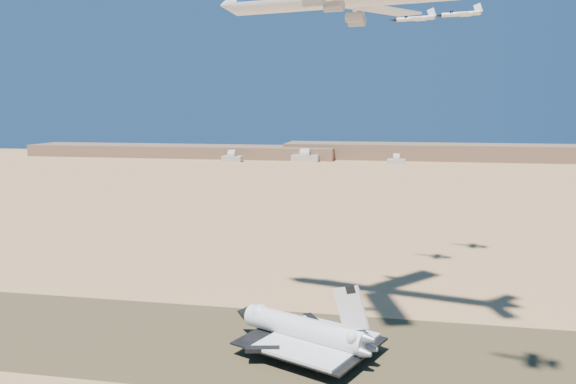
% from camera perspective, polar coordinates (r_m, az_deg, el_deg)
% --- Properties ---
extents(ground, '(1200.00, 1200.00, 0.00)m').
position_cam_1_polar(ground, '(150.50, -4.77, -15.13)').
color(ground, tan).
rests_on(ground, ground).
extents(runway, '(600.00, 50.00, 0.06)m').
position_cam_1_polar(runway, '(150.49, -4.77, -15.12)').
color(runway, brown).
rests_on(runway, ground).
extents(ridgeline, '(960.00, 90.00, 18.00)m').
position_cam_1_polar(ridgeline, '(662.61, 13.13, 3.82)').
color(ridgeline, brown).
rests_on(ridgeline, ground).
extents(hangars, '(200.50, 29.50, 30.00)m').
position_cam_1_polar(hangars, '(621.89, 1.30, 3.49)').
color(hangars, '#B5B0A0').
rests_on(hangars, ground).
extents(shuttle, '(41.15, 34.87, 20.03)m').
position_cam_1_polar(shuttle, '(143.72, 1.49, -13.95)').
color(shuttle, silver).
rests_on(shuttle, runway).
extents(crew_a, '(0.48, 0.71, 1.92)m').
position_cam_1_polar(crew_a, '(135.26, 2.99, -17.51)').
color(crew_a, orange).
rests_on(crew_a, runway).
extents(crew_b, '(0.90, 0.88, 1.65)m').
position_cam_1_polar(crew_b, '(138.12, 4.29, -17.00)').
color(crew_b, orange).
rests_on(crew_b, runway).
extents(crew_c, '(0.92, 1.06, 1.62)m').
position_cam_1_polar(crew_c, '(139.35, 3.86, -16.76)').
color(crew_c, orange).
rests_on(crew_c, runway).
extents(chase_jet_d, '(14.99, 8.60, 3.79)m').
position_cam_1_polar(chase_jet_d, '(195.63, 12.70, 16.82)').
color(chase_jet_d, white).
extents(chase_jet_e, '(16.37, 9.41, 4.15)m').
position_cam_1_polar(chase_jet_e, '(216.54, 17.06, 16.91)').
color(chase_jet_e, white).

